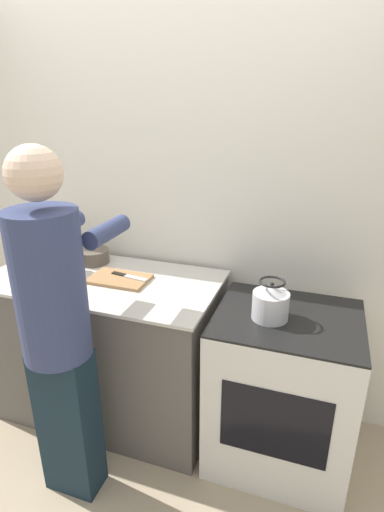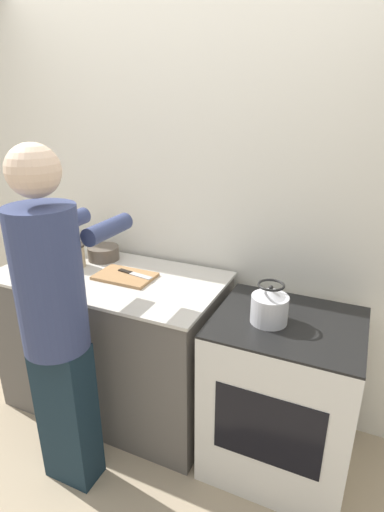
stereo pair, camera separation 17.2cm
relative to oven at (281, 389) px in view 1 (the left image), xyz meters
The scene contains 12 objects.
ground_plane 0.87m from the oven, 155.94° to the right, with size 12.00×12.00×0.00m, color tan.
wall_back 1.18m from the oven, 147.57° to the left, with size 8.00×0.05×2.60m.
counter 1.07m from the oven, behind, with size 1.36×0.70×0.92m.
oven is the anchor object (origin of this frame).
person 1.21m from the oven, 151.50° to the right, with size 0.34×0.58×1.73m.
cutting_board 1.08m from the oven, behind, with size 0.34×0.22×0.02m.
knife 1.04m from the oven, behind, with size 0.24×0.07×0.01m.
kettle 0.54m from the oven, 152.84° to the right, with size 0.18×0.18×0.20m.
bowl_prep 1.55m from the oven, behind, with size 0.12×0.12×0.05m.
bowl_mixing 1.37m from the oven, 169.41° to the left, with size 0.20×0.20×0.09m.
canister_jar 1.44m from the oven, behind, with size 0.13×0.13×0.14m.
book_stack 1.64m from the oven, behind, with size 0.21×0.27×0.07m.
Camera 1 is at (0.80, -1.48, 1.88)m, focal length 28.00 mm.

